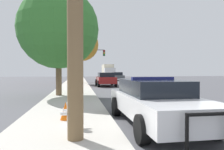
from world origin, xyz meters
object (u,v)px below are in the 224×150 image
(police_car, at_px, (155,101))
(traffic_cone, at_px, (66,111))
(traffic_light, at_px, (92,58))
(car_background_midblock, at_px, (106,79))
(box_truck, at_px, (108,71))
(tree_sidewalk_near, at_px, (59,29))
(tree_sidewalk_mid, at_px, (82,45))
(fire_hydrant, at_px, (71,112))
(car_background_oncoming, at_px, (117,76))

(police_car, bearing_deg, traffic_cone, -11.90)
(traffic_light, distance_m, car_background_midblock, 9.90)
(box_truck, bearing_deg, traffic_cone, 80.91)
(police_car, relative_size, car_background_midblock, 1.29)
(tree_sidewalk_near, bearing_deg, box_truck, 77.58)
(police_car, height_order, tree_sidewalk_mid, tree_sidewalk_mid)
(fire_hydrant, relative_size, box_truck, 0.11)
(tree_sidewalk_near, bearing_deg, police_car, -64.81)
(police_car, relative_size, fire_hydrant, 6.92)
(tree_sidewalk_near, bearing_deg, fire_hydrant, -82.51)
(police_car, bearing_deg, box_truck, -96.74)
(traffic_light, xyz_separation_m, car_background_midblock, (0.92, -9.47, -2.74))
(traffic_light, height_order, box_truck, traffic_light)
(car_background_midblock, height_order, box_truck, box_truck)
(car_background_oncoming, height_order, tree_sidewalk_near, tree_sidewalk_near)
(fire_hydrant, xyz_separation_m, traffic_cone, (-0.21, 0.88, -0.12))
(police_car, height_order, tree_sidewalk_near, tree_sidewalk_near)
(car_background_oncoming, xyz_separation_m, box_truck, (0.10, 12.93, 0.94))
(tree_sidewalk_mid, distance_m, traffic_cone, 21.56)
(box_truck, xyz_separation_m, tree_sidewalk_mid, (-6.29, -21.98, 3.31))
(traffic_light, height_order, car_background_oncoming, traffic_light)
(car_background_midblock, distance_m, box_truck, 27.09)
(fire_hydrant, relative_size, tree_sidewalk_near, 0.11)
(tree_sidewalk_near, height_order, traffic_cone, tree_sidewalk_near)
(fire_hydrant, distance_m, car_background_midblock, 17.38)
(police_car, height_order, traffic_light, traffic_light)
(car_background_midblock, relative_size, tree_sidewalk_near, 0.62)
(tree_sidewalk_near, bearing_deg, traffic_cone, -83.25)
(traffic_cone, bearing_deg, tree_sidewalk_near, 96.75)
(police_car, relative_size, tree_sidewalk_near, 0.79)
(car_background_oncoming, bearing_deg, tree_sidewalk_near, 71.55)
(traffic_light, relative_size, box_truck, 0.67)
(car_background_midblock, bearing_deg, tree_sidewalk_mid, 116.64)
(traffic_light, relative_size, traffic_cone, 8.54)
(traffic_light, bearing_deg, car_background_midblock, -84.42)
(police_car, distance_m, traffic_cone, 2.80)
(traffic_light, xyz_separation_m, traffic_cone, (-2.33, -25.70, -3.11))
(police_car, xyz_separation_m, car_background_oncoming, (4.26, 30.62, -0.01))
(police_car, distance_m, traffic_light, 26.37)
(car_background_midblock, bearing_deg, traffic_cone, -101.61)
(police_car, height_order, fire_hydrant, police_car)
(car_background_midblock, height_order, traffic_cone, car_background_midblock)
(tree_sidewalk_near, bearing_deg, traffic_light, 80.38)
(car_background_oncoming, xyz_separation_m, tree_sidewalk_near, (-7.82, -23.05, 3.55))
(traffic_cone, bearing_deg, box_truck, 80.64)
(car_background_midblock, xyz_separation_m, tree_sidewalk_near, (-4.09, -9.19, 3.51))
(tree_sidewalk_mid, bearing_deg, police_car, -84.91)
(police_car, height_order, car_background_midblock, police_car)
(tree_sidewalk_mid, xyz_separation_m, traffic_cone, (-0.80, -21.05, -4.57))
(car_background_midblock, bearing_deg, box_truck, 81.57)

